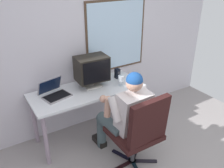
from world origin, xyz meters
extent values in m
cube|color=silver|center=(0.00, 2.11, 1.33)|extent=(4.73, 0.06, 2.65)
cube|color=#4C3828|center=(0.56, 2.07, 1.30)|extent=(0.98, 0.01, 1.03)
cube|color=silver|center=(0.56, 2.07, 1.30)|extent=(0.92, 0.02, 0.97)
cylinder|color=gray|center=(-0.79, 1.50, 0.36)|extent=(0.05, 0.05, 0.71)
cylinder|color=gray|center=(0.58, 1.50, 0.36)|extent=(0.05, 0.05, 0.71)
cylinder|color=gray|center=(-0.79, 1.98, 0.36)|extent=(0.05, 0.05, 0.71)
cylinder|color=gray|center=(0.58, 1.98, 0.36)|extent=(0.05, 0.05, 0.71)
cube|color=white|center=(-0.11, 1.74, 0.73)|extent=(1.50, 0.62, 0.03)
cube|color=black|center=(-0.04, 0.96, 0.01)|extent=(0.31, 0.06, 0.02)
cube|color=black|center=(0.24, 0.89, 0.01)|extent=(0.28, 0.21, 0.02)
cube|color=black|center=(0.23, 1.07, 0.01)|extent=(0.27, 0.23, 0.02)
cube|color=black|center=(0.06, 1.12, 0.01)|extent=(0.15, 0.31, 0.02)
cylinder|color=black|center=(0.11, 0.97, 0.01)|extent=(0.10, 0.10, 0.02)
cylinder|color=#3F3F44|center=(0.11, 0.97, 0.22)|extent=(0.05, 0.05, 0.40)
cube|color=black|center=(0.11, 0.97, 0.44)|extent=(0.54, 0.54, 0.06)
cube|color=black|center=(0.12, 0.73, 0.74)|extent=(0.51, 0.13, 0.54)
cylinder|color=#415255|center=(0.26, 1.23, 0.47)|extent=(0.17, 0.45, 0.15)
cylinder|color=#415255|center=(0.25, 1.45, 0.24)|extent=(0.12, 0.12, 0.47)
cube|color=black|center=(0.25, 1.51, 0.04)|extent=(0.11, 0.24, 0.08)
cylinder|color=#415255|center=(-0.06, 1.22, 0.47)|extent=(0.17, 0.45, 0.15)
cylinder|color=#415255|center=(-0.07, 1.44, 0.24)|extent=(0.12, 0.12, 0.47)
cube|color=black|center=(-0.07, 1.50, 0.04)|extent=(0.11, 0.24, 0.08)
cube|color=silver|center=(0.11, 1.00, 0.72)|extent=(0.39, 0.29, 0.51)
sphere|color=tan|center=(0.11, 1.00, 1.09)|extent=(0.19, 0.19, 0.19)
sphere|color=navy|center=(0.11, 1.00, 1.12)|extent=(0.19, 0.19, 0.19)
cylinder|color=silver|center=(0.33, 1.06, 0.81)|extent=(0.10, 0.21, 0.29)
cylinder|color=tan|center=(0.32, 1.15, 0.68)|extent=(0.08, 0.20, 0.26)
sphere|color=tan|center=(0.32, 1.19, 0.65)|extent=(0.09, 0.09, 0.09)
cylinder|color=silver|center=(-0.11, 1.04, 0.81)|extent=(0.10, 0.21, 0.29)
cylinder|color=tan|center=(-0.12, 1.18, 0.77)|extent=(0.08, 0.11, 0.27)
sphere|color=tan|center=(-0.12, 1.27, 0.83)|extent=(0.09, 0.09, 0.09)
cube|color=beige|center=(0.00, 1.79, 0.75)|extent=(0.23, 0.19, 0.02)
cylinder|color=beige|center=(0.00, 1.79, 0.80)|extent=(0.04, 0.04, 0.08)
cube|color=black|center=(0.00, 1.79, 1.01)|extent=(0.43, 0.30, 0.33)
cube|color=black|center=(0.00, 1.64, 1.01)|extent=(0.38, 0.02, 0.29)
cube|color=gray|center=(-0.52, 1.75, 0.75)|extent=(0.37, 0.29, 0.02)
cube|color=black|center=(-0.52, 1.75, 0.76)|extent=(0.33, 0.26, 0.00)
cube|color=gray|center=(-0.55, 1.89, 0.86)|extent=(0.34, 0.16, 0.20)
cube|color=#0F1933|center=(-0.55, 1.88, 0.86)|extent=(0.31, 0.14, 0.18)
cylinder|color=silver|center=(0.34, 1.60, 0.75)|extent=(0.07, 0.07, 0.00)
cylinder|color=silver|center=(0.34, 1.60, 0.79)|extent=(0.01, 0.01, 0.07)
cylinder|color=silver|center=(0.34, 1.60, 0.86)|extent=(0.08, 0.08, 0.07)
cylinder|color=#53051E|center=(0.34, 1.60, 0.84)|extent=(0.07, 0.07, 0.03)
cube|color=black|center=(0.43, 1.84, 0.82)|extent=(0.07, 0.07, 0.14)
cylinder|color=#333338|center=(0.44, 1.80, 0.84)|extent=(0.04, 0.01, 0.04)
camera|label=1|loc=(-1.32, -0.86, 2.23)|focal=38.90mm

